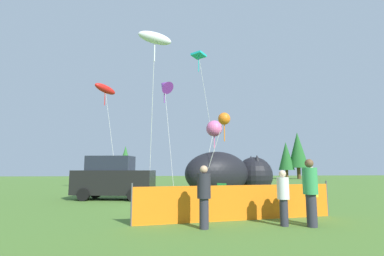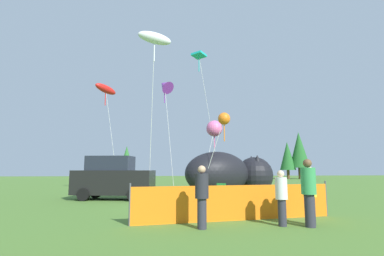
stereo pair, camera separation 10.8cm
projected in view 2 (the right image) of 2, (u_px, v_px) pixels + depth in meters
name	position (u px, v px, depth m)	size (l,w,h in m)	color
ground_plane	(187.00, 205.00, 13.65)	(120.00, 120.00, 0.00)	#4C752D
parked_car	(113.00, 178.00, 16.04)	(4.43, 2.46, 2.30)	black
folding_chair	(220.00, 191.00, 14.20)	(0.73, 0.73, 0.94)	#267F33
inflatable_cat	(228.00, 175.00, 18.75)	(6.45, 4.34, 2.68)	black
safety_fence	(238.00, 203.00, 9.48)	(6.70, 1.07, 1.20)	orange
spectator_in_black_shirt	(281.00, 195.00, 8.57)	(0.34, 0.34, 1.57)	#2D2D38
spectator_in_grey_shirt	(202.00, 194.00, 8.19)	(0.37, 0.37, 1.70)	#2D2D38
spectator_in_white_shirt	(309.00, 189.00, 8.46)	(0.41, 0.41, 1.89)	#2D2D38
spectator_in_blue_shirt	(310.00, 193.00, 8.76)	(0.37, 0.37, 1.69)	#2D2D38
kite_red_lizard	(106.00, 89.00, 23.33)	(2.19, 1.92, 8.26)	silver
kite_white_ghost	(154.00, 39.00, 15.99)	(1.89, 1.48, 9.05)	silver
kite_purple_delta	(165.00, 86.00, 21.99)	(1.57, 2.74, 8.38)	silver
kite_orange_flower	(224.00, 119.00, 17.10)	(1.76, 0.87, 4.83)	silver
kite_teal_diamond	(199.00, 58.00, 22.75)	(2.39, 1.28, 10.37)	silver
kite_pink_octopus	(214.00, 129.00, 19.31)	(1.73, 1.93, 4.74)	silver
horizon_tree_east	(287.00, 156.00, 50.52)	(2.61, 2.61, 6.22)	brown
horizon_tree_west	(299.00, 150.00, 50.69)	(3.31, 3.31, 7.91)	brown
horizon_tree_mid	(127.00, 158.00, 52.45)	(2.38, 2.38, 5.69)	brown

